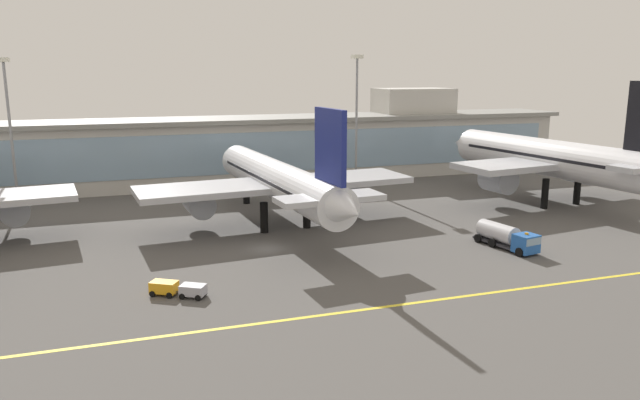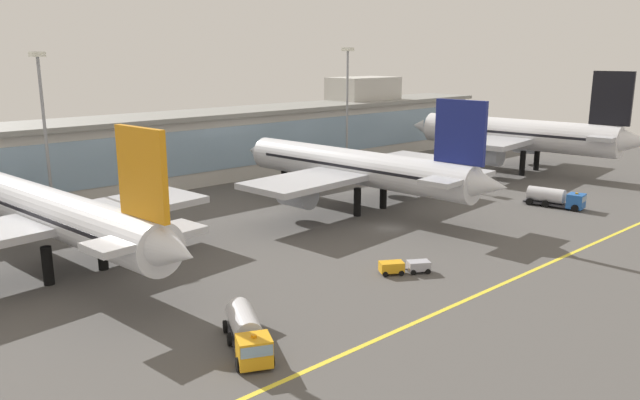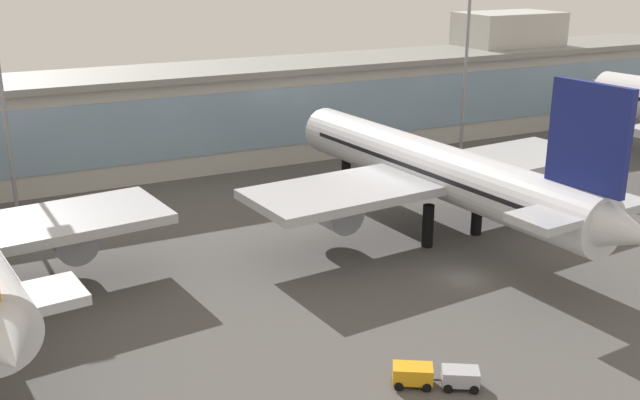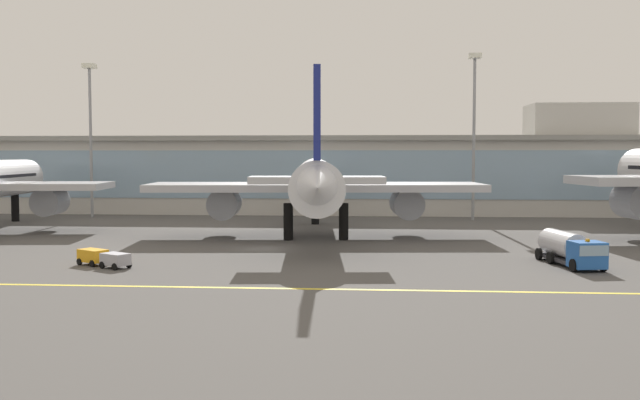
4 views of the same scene
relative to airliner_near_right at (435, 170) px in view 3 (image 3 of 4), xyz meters
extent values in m
plane|color=#514F4C|center=(-4.41, -11.05, -6.46)|extent=(208.23, 208.23, 0.00)
cube|color=beige|center=(-4.41, 35.58, -0.45)|extent=(148.73, 12.00, 12.02)
cube|color=#84A3BC|center=(-4.41, 29.53, 0.15)|extent=(142.78, 0.20, 7.69)
cube|color=gray|center=(-4.41, 35.58, 5.96)|extent=(151.73, 14.00, 0.80)
cube|color=beige|center=(40.21, 37.58, 8.56)|extent=(16.00, 10.00, 6.00)
cylinder|color=black|center=(-40.64, -0.58, -4.39)|extent=(1.10, 1.10, 4.14)
cone|color=silver|center=(-41.69, -18.93, 0.40)|extent=(5.02, 6.16, 4.40)
cylinder|color=#999EA8|center=(-34.69, 4.63, -2.68)|extent=(4.17, 5.43, 3.62)
cylinder|color=black|center=(-2.89, -3.22, -4.35)|extent=(1.10, 1.10, 4.22)
cylinder|color=black|center=(3.42, -2.65, -4.35)|extent=(1.10, 1.10, 4.22)
cylinder|color=black|center=(-1.43, 15.82, -4.35)|extent=(1.10, 1.10, 4.22)
cylinder|color=silver|center=(-0.03, 0.33, 0.14)|extent=(8.95, 41.24, 5.28)
cone|color=silver|center=(-2.02, 22.29, 0.14)|extent=(5.43, 5.19, 5.02)
cone|color=silver|center=(1.98, -21.89, 0.54)|extent=(4.99, 6.19, 4.49)
cube|color=#84A3BC|center=(-1.73, 19.08, 1.06)|extent=(4.28, 4.04, 1.58)
cube|color=black|center=(-0.03, 0.33, 0.54)|extent=(8.41, 34.72, 0.42)
cube|color=#B7BAC1|center=(-0.03, 0.33, -0.52)|extent=(40.09, 13.33, 0.84)
cylinder|color=#999EA8|center=(-11.14, 0.80, -2.61)|extent=(4.16, 5.63, 3.70)
cylinder|color=#999EA8|center=(10.81, 2.79, -2.61)|extent=(4.16, 5.63, 3.70)
cube|color=navy|center=(1.59, -17.61, 7.00)|extent=(1.30, 7.39, 8.45)
cube|color=#B7BAC1|center=(1.59, -17.61, 0.93)|extent=(12.95, 5.62, 0.68)
cylinder|color=black|center=(44.57, 15.39, -4.02)|extent=(1.10, 1.10, 4.88)
cone|color=silver|center=(43.67, 21.90, 1.16)|extent=(6.49, 6.23, 5.79)
cube|color=#84A3BC|center=(44.14, 18.52, 2.22)|extent=(5.11, 4.85, 1.83)
cylinder|color=black|center=(-18.98, -23.39, -6.16)|extent=(0.62, 0.48, 0.60)
cylinder|color=black|center=(-18.20, -22.11, -6.16)|extent=(0.62, 0.48, 0.60)
cylinder|color=black|center=(-17.43, -24.34, -6.16)|extent=(0.62, 0.48, 0.60)
cylinder|color=black|center=(-16.65, -23.06, -6.16)|extent=(0.62, 0.48, 0.60)
cube|color=orange|center=(-17.82, -23.23, -5.61)|extent=(3.00, 2.64, 1.10)
cylinder|color=black|center=(-16.28, -25.05, -6.16)|extent=(0.61, 0.47, 0.60)
cylinder|color=black|center=(-15.50, -23.77, -6.16)|extent=(0.61, 0.47, 0.60)
cylinder|color=black|center=(-14.85, -25.93, -6.16)|extent=(0.61, 0.47, 0.60)
cylinder|color=black|center=(-14.06, -24.65, -6.16)|extent=(0.61, 0.47, 0.60)
cube|color=#A8A8B2|center=(-15.17, -24.85, -5.66)|extent=(2.83, 2.53, 1.00)
cube|color=#2D2D33|center=(-16.45, -24.06, -6.01)|extent=(0.56, 0.40, 0.08)
cylinder|color=gray|center=(21.49, 23.93, 5.51)|extent=(0.44, 0.44, 23.94)
cylinder|color=gray|center=(-37.27, 24.57, 5.09)|extent=(0.44, 0.44, 23.11)
camera|label=1|loc=(-21.14, -82.04, 15.44)|focal=33.98mm
camera|label=2|loc=(-66.61, -65.69, 17.25)|focal=34.78mm
camera|label=3|loc=(-42.71, -59.04, 20.58)|focal=42.24mm
camera|label=4|loc=(7.22, -84.65, 3.27)|focal=40.46mm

